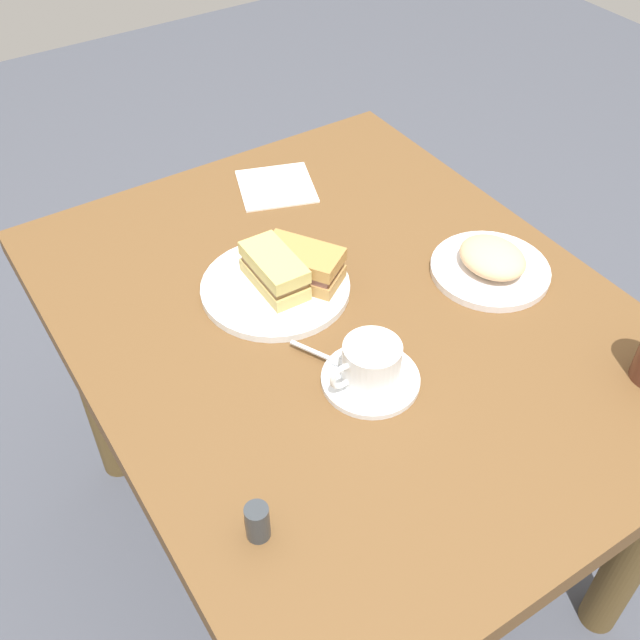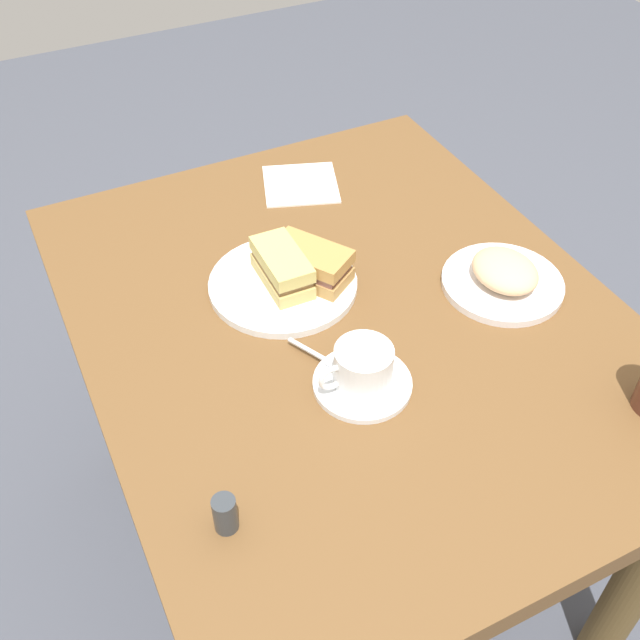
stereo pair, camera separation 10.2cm
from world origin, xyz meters
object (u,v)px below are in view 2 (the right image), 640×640
Objects in this scene: dining_table at (348,362)px; salt_shaker at (225,514)px; coffee_saucer at (362,383)px; coffee_cup at (362,366)px; sandwich_front at (282,268)px; spoon at (321,357)px; side_plate at (502,283)px; sandwich_plate at (283,284)px; sandwich_back at (310,263)px; napkin at (301,184)px.

salt_shaker reaches higher than dining_table.
coffee_cup reaches higher than coffee_saucer.
sandwich_front is 0.48m from salt_shaker.
coffee_cup reaches higher than spoon.
salt_shaker is at bearing -49.13° from dining_table.
side_plate is 0.65m from salt_shaker.
sandwich_front is 0.64× the size of side_plate.
coffee_saucer is 1.28× the size of coffee_cup.
sandwich_plate is 4.51× the size of salt_shaker.
sandwich_back is (-0.10, -0.03, 0.16)m from dining_table.
spoon is at bearing -20.56° from sandwich_back.
side_plate is at bearing 64.35° from sandwich_front.
coffee_cup is at bearing 3.11° from sandwich_front.
sandwich_plate is 1.67× the size of sandwich_back.
dining_table is 4.19× the size of sandwich_plate.
spoon reaches higher than napkin.
sandwich_back is 1.30× the size of coffee_cup.
napkin is 2.58× the size of salt_shaker.
spoon is at bearing 131.00° from salt_shaker.
coffee_saucer is at bearing 116.39° from salt_shaker.
sandwich_back reaches higher than coffee_saucer.
dining_table is 0.31m from side_plate.
sandwich_front is 0.89× the size of coffee_saucer.
salt_shaker is (0.29, -0.33, 0.15)m from dining_table.
salt_shaker is at bearing -49.00° from spoon.
sandwich_plate is (-0.11, -0.07, 0.13)m from dining_table.
sandwich_front is at bearing -146.89° from dining_table.
salt_shaker is (0.40, -0.26, -0.02)m from sandwich_front.
side_plate is 0.48m from napkin.
salt_shaker is at bearing -63.61° from coffee_saucer.
sandwich_back is 0.26m from coffee_saucer.
coffee_saucer is 0.08m from spoon.
sandwich_front is 0.39m from side_plate.
sandwich_back is 0.50m from salt_shaker.
sandwich_back is 0.31m from napkin.
sandwich_front is at bearing 174.26° from spoon.
sandwich_front is (-0.11, -0.07, 0.17)m from dining_table.
side_plate is at bearing 106.22° from coffee_saucer.
sandwich_front is at bearing -115.65° from side_plate.
side_plate reaches higher than coffee_saucer.
dining_table is 7.15× the size of coffee_saucer.
napkin is at bearing 164.74° from coffee_saucer.
sandwich_plate reaches higher than dining_table.
sandwich_back is at bearing -21.76° from napkin.
napkin is (-0.45, -0.19, -0.01)m from side_plate.
spoon is (-0.07, -0.03, -0.03)m from coffee_cup.
side_plate is at bearing 110.99° from salt_shaker.
sandwich_plate is 0.06m from sandwich_back.
sandwich_plate is 0.04m from sandwich_front.
sandwich_front is 0.33m from napkin.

